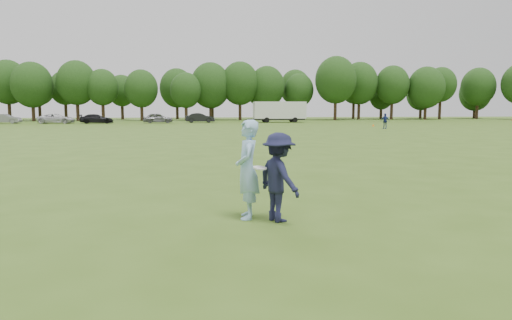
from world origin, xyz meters
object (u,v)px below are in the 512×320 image
object	(u,v)px
defender	(279,177)
car_f	(200,118)
car_c	(57,119)
cargo_trailer	(279,111)
field_cone	(373,125)
thrower	(247,169)
car_d	(97,119)
player_far_b	(385,121)
car_b	(5,119)
car_e	(158,118)

from	to	relation	value
defender	car_f	size ratio (longest dim) A/B	0.40
car_c	car_f	size ratio (longest dim) A/B	1.13
car_f	cargo_trailer	xyz separation A→B (m)	(12.26, -0.11, 1.05)
field_cone	defender	bearing A→B (deg)	-114.49
thrower	defender	xyz separation A→B (m)	(0.59, -0.32, -0.12)
car_d	cargo_trailer	size ratio (longest dim) A/B	0.51
player_far_b	car_f	world-z (taller)	player_far_b
thrower	car_d	size ratio (longest dim) A/B	0.44
player_far_b	car_b	world-z (taller)	player_far_b
car_b	car_c	size ratio (longest dim) A/B	0.83
car_d	car_b	bearing A→B (deg)	77.10
defender	car_f	xyz separation A→B (m)	(-0.47, 61.19, -0.16)
car_d	cargo_trailer	xyz separation A→B (m)	(27.09, 1.43, 1.10)
car_f	thrower	bearing A→B (deg)	177.20
field_cone	car_f	bearing A→B (deg)	141.21
car_d	car_e	world-z (taller)	car_e
field_cone	car_b	bearing A→B (deg)	161.02
defender	car_e	world-z (taller)	defender
player_far_b	car_e	distance (m)	33.68
field_cone	car_e	bearing A→B (deg)	150.03
player_far_b	car_f	bearing A→B (deg)	173.42
thrower	car_c	world-z (taller)	thrower
car_d	car_f	bearing A→B (deg)	-90.20
car_c	car_d	size ratio (longest dim) A/B	1.08
car_c	car_f	distance (m)	20.48
car_d	field_cone	world-z (taller)	car_d
defender	field_cone	xyz separation A→B (m)	(20.28, 44.52, -0.73)
thrower	car_e	world-z (taller)	thrower
defender	field_cone	world-z (taller)	defender
car_f	player_far_b	bearing A→B (deg)	-142.34
car_e	cargo_trailer	xyz separation A→B (m)	(18.46, 1.03, 1.03)
car_b	field_cone	world-z (taller)	car_b
defender	field_cone	size ratio (longest dim) A/B	5.90
field_cone	cargo_trailer	bearing A→B (deg)	117.13
player_far_b	car_e	bearing A→B (deg)	-177.24
player_far_b	car_b	size ratio (longest dim) A/B	0.40
thrower	car_d	distance (m)	61.14
car_e	defender	bearing A→B (deg)	178.97
player_far_b	car_c	size ratio (longest dim) A/B	0.33
car_b	car_d	distance (m)	13.01
thrower	car_e	size ratio (longest dim) A/B	0.46
car_b	thrower	bearing A→B (deg)	-154.63
thrower	field_cone	world-z (taller)	thrower
thrower	car_f	xyz separation A→B (m)	(0.11, 60.87, -0.28)
car_b	field_cone	distance (m)	51.29
car_c	thrower	bearing A→B (deg)	-161.32
car_d	cargo_trailer	world-z (taller)	cargo_trailer
car_f	cargo_trailer	world-z (taller)	cargo_trailer
player_far_b	car_c	world-z (taller)	player_far_b
car_d	car_e	bearing A→B (deg)	-93.48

